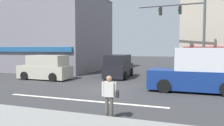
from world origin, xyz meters
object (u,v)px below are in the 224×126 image
traffic_light_mast (190,28)px  pedestrian_foreground_with_bag (110,94)px  utility_pole_near_left (55,38)px  box_truck_crossing_rightbound (198,72)px  van_crossing_center (46,68)px  van_approaching_near (119,67)px

traffic_light_mast → pedestrian_foreground_with_bag: (-2.85, -9.32, -3.22)m
utility_pole_near_left → pedestrian_foreground_with_bag: 15.75m
traffic_light_mast → box_truck_crossing_rightbound: (0.51, -2.62, -2.92)m
traffic_light_mast → van_crossing_center: traffic_light_mast is taller
utility_pole_near_left → box_truck_crossing_rightbound: utility_pole_near_left is taller
box_truck_crossing_rightbound → van_crossing_center: (-12.29, 1.46, -0.25)m
van_approaching_near → pedestrian_foreground_with_bag: size_ratio=2.81×
traffic_light_mast → van_approaching_near: size_ratio=1.32×
traffic_light_mast → van_approaching_near: (-6.17, 2.18, -3.17)m
traffic_light_mast → van_crossing_center: size_ratio=1.35×
traffic_light_mast → van_approaching_near: 7.27m
pedestrian_foreground_with_bag → van_approaching_near: bearing=106.1°
van_crossing_center → pedestrian_foreground_with_bag: (8.93, -8.16, -0.05)m
utility_pole_near_left → van_crossing_center: (1.36, -3.41, -2.81)m
van_approaching_near → van_crossing_center: (-5.60, -3.34, 0.00)m
van_crossing_center → van_approaching_near: bearing=30.8°
traffic_light_mast → box_truck_crossing_rightbound: size_ratio=1.10×
van_crossing_center → pedestrian_foreground_with_bag: bearing=-42.4°
traffic_light_mast → box_truck_crossing_rightbound: 3.96m
van_crossing_center → pedestrian_foreground_with_bag: 12.10m
utility_pole_near_left → box_truck_crossing_rightbound: bearing=-19.7°
van_approaching_near → pedestrian_foreground_with_bag: 11.97m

